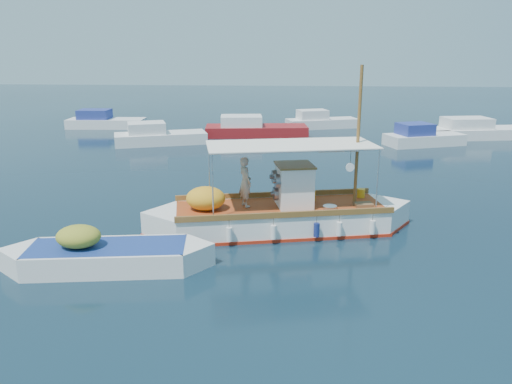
{
  "coord_description": "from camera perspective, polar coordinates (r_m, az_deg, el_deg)",
  "views": [
    {
      "loc": [
        0.76,
        -17.56,
        6.6
      ],
      "look_at": [
        -0.64,
        0.0,
        1.58
      ],
      "focal_mm": 35.0,
      "sensor_mm": 36.0,
      "label": 1
    }
  ],
  "objects": [
    {
      "name": "bg_boat_nw",
      "position": [
        37.16,
        -11.16,
        6.16
      ],
      "size": [
        6.92,
        4.48,
        1.8
      ],
      "rotation": [
        0.0,
        0.0,
        0.35
      ],
      "color": "silver",
      "rests_on": "ground"
    },
    {
      "name": "dinghy",
      "position": [
        16.41,
        -16.78,
        -7.22
      ],
      "size": [
        6.62,
        2.57,
        1.63
      ],
      "rotation": [
        0.0,
        0.0,
        0.15
      ],
      "color": "white",
      "rests_on": "ground"
    },
    {
      "name": "bg_boat_far_w",
      "position": [
        46.18,
        -16.98,
        7.64
      ],
      "size": [
        6.72,
        2.68,
        1.8
      ],
      "rotation": [
        0.0,
        0.0,
        0.06
      ],
      "color": "silver",
      "rests_on": "ground"
    },
    {
      "name": "ground",
      "position": [
        18.77,
        1.95,
        -4.67
      ],
      "size": [
        160.0,
        160.0,
        0.0
      ],
      "primitive_type": "plane",
      "color": "black",
      "rests_on": "ground"
    },
    {
      "name": "bg_boat_far_n",
      "position": [
        44.47,
        7.33,
        7.9
      ],
      "size": [
        6.52,
        3.9,
        1.8
      ],
      "rotation": [
        0.0,
        0.0,
        0.33
      ],
      "color": "silver",
      "rests_on": "ground"
    },
    {
      "name": "bg_boat_ne",
      "position": [
        37.89,
        18.45,
        5.83
      ],
      "size": [
        5.98,
        3.97,
        1.8
      ],
      "rotation": [
        0.0,
        0.0,
        0.35
      ],
      "color": "silver",
      "rests_on": "ground"
    },
    {
      "name": "bg_boat_e",
      "position": [
        42.59,
        24.03,
        6.31
      ],
      "size": [
        8.84,
        4.12,
        1.8
      ],
      "rotation": [
        0.0,
        0.0,
        0.19
      ],
      "color": "silver",
      "rests_on": "ground"
    },
    {
      "name": "bg_boat_n",
      "position": [
        40.04,
        -0.32,
        7.15
      ],
      "size": [
        8.29,
        3.73,
        1.8
      ],
      "rotation": [
        0.0,
        0.0,
        0.12
      ],
      "color": "maroon",
      "rests_on": "ground"
    },
    {
      "name": "fishing_caique",
      "position": [
        18.9,
        2.58,
        -2.74
      ],
      "size": [
        10.09,
        4.36,
        6.3
      ],
      "rotation": [
        0.0,
        0.0,
        0.22
      ],
      "color": "white",
      "rests_on": "ground"
    }
  ]
}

